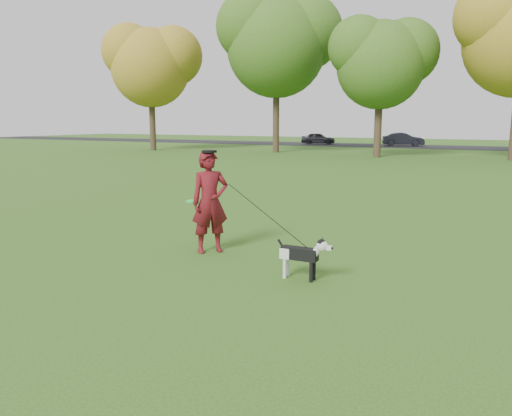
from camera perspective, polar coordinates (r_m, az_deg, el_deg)
The scene contains 8 objects.
ground at distance 8.82m, azimuth 1.09°, elevation -6.09°, with size 120.00×120.00×0.00m, color #285116.
road at distance 47.85m, azimuth 22.31°, elevation 6.41°, with size 120.00×7.00×0.02m, color black.
man at distance 9.26m, azimuth -5.28°, elevation 0.68°, with size 0.69×0.45×1.90m, color #54110C.
dog at distance 7.75m, azimuth 5.47°, elevation -5.15°, with size 0.92×0.18×0.70m.
car_left at distance 50.58m, azimuth 7.14°, elevation 7.90°, with size 1.34×3.34×1.14m, color black.
car_mid at distance 48.45m, azimuth 16.46°, elevation 7.53°, with size 1.31×3.75×1.23m, color black.
man_held_items at distance 8.27m, azimuth 1.25°, elevation -0.81°, with size 2.77×0.91×1.44m.
tree_row at distance 34.45m, azimuth 18.75°, elevation 17.84°, with size 51.74×8.86×12.01m.
Camera 1 is at (3.64, -7.65, 2.46)m, focal length 35.00 mm.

